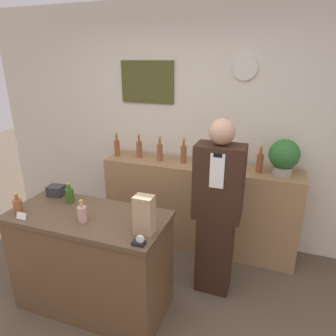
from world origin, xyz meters
TOP-DOWN VIEW (x-y plane):
  - back_wall at (-0.00, 2.00)m, footprint 5.20×0.09m
  - back_shelf at (0.23, 1.73)m, footprint 2.17×0.42m
  - display_counter at (-0.39, 0.51)m, footprint 1.31×0.61m
  - shopkeeper at (0.56, 1.09)m, footprint 0.42×0.26m
  - potted_plant at (1.08, 1.72)m, footprint 0.30×0.30m
  - paper_bag at (0.16, 0.42)m, footprint 0.14×0.11m
  - tape_dispenser at (0.19, 0.27)m, footprint 0.09×0.06m
  - price_card_left at (-0.83, 0.27)m, footprint 0.09×0.02m
  - gift_box at (-0.86, 0.72)m, footprint 0.15×0.13m
  - counter_bottle_0 at (-0.92, 0.33)m, footprint 0.07×0.07m
  - counter_bottle_1 at (-0.66, 0.65)m, footprint 0.07×0.07m
  - counter_bottle_2 at (-0.36, 0.40)m, footprint 0.07×0.07m
  - shelf_bottle_0 at (-0.77, 1.71)m, footprint 0.07×0.07m
  - shelf_bottle_1 at (-0.50, 1.75)m, footprint 0.07×0.07m
  - shelf_bottle_2 at (-0.23, 1.71)m, footprint 0.07×0.07m
  - shelf_bottle_3 at (0.04, 1.74)m, footprint 0.07×0.07m
  - shelf_bottle_4 at (0.32, 1.72)m, footprint 0.07×0.07m
  - shelf_bottle_5 at (0.59, 1.74)m, footprint 0.07×0.07m
  - shelf_bottle_6 at (0.86, 1.72)m, footprint 0.07×0.07m

SIDE VIEW (x-z plane):
  - display_counter at x=-0.39m, z-range 0.00..0.91m
  - back_shelf at x=0.23m, z-range 0.00..1.00m
  - shopkeeper at x=0.56m, z-range 0.00..1.64m
  - tape_dispenser at x=0.19m, z-range 0.89..0.97m
  - price_card_left at x=-0.83m, z-range 0.91..0.96m
  - gift_box at x=-0.86m, z-range 0.91..1.00m
  - counter_bottle_0 at x=-0.92m, z-range 0.89..1.07m
  - counter_bottle_1 at x=-0.66m, z-range 0.89..1.07m
  - counter_bottle_2 at x=-0.36m, z-range 0.89..1.07m
  - paper_bag at x=0.16m, z-range 0.91..1.20m
  - shelf_bottle_0 at x=-0.77m, z-range 0.97..1.25m
  - shelf_bottle_1 at x=-0.50m, z-range 0.97..1.25m
  - shelf_bottle_2 at x=-0.23m, z-range 0.97..1.25m
  - shelf_bottle_3 at x=0.04m, z-range 0.97..1.25m
  - shelf_bottle_4 at x=0.32m, z-range 0.97..1.25m
  - shelf_bottle_5 at x=0.59m, z-range 0.97..1.25m
  - shelf_bottle_6 at x=0.86m, z-range 0.97..1.25m
  - potted_plant at x=1.08m, z-range 1.02..1.38m
  - back_wall at x=0.00m, z-range 0.01..2.71m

